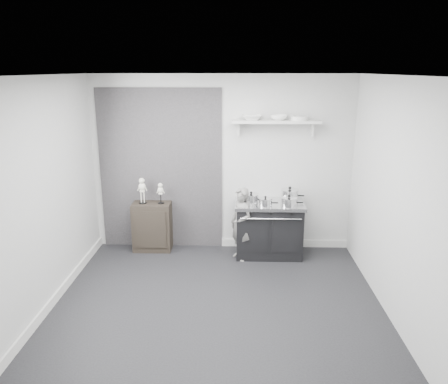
# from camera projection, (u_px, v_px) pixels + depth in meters

# --- Properties ---
(ground) EXTENTS (4.00, 4.00, 0.00)m
(ground) POSITION_uv_depth(u_px,v_px,m) (217.00, 302.00, 5.36)
(ground) COLOR black
(ground) RESTS_ON ground
(room_shell) EXTENTS (4.02, 3.62, 2.71)m
(room_shell) POSITION_uv_depth(u_px,v_px,m) (209.00, 169.00, 5.06)
(room_shell) COLOR #B8B8B5
(room_shell) RESTS_ON ground
(wall_shelf) EXTENTS (1.30, 0.26, 0.24)m
(wall_shelf) POSITION_uv_depth(u_px,v_px,m) (276.00, 122.00, 6.40)
(wall_shelf) COLOR silver
(wall_shelf) RESTS_ON room_shell
(stove) EXTENTS (1.04, 0.65, 0.83)m
(stove) POSITION_uv_depth(u_px,v_px,m) (269.00, 229.00, 6.65)
(stove) COLOR black
(stove) RESTS_ON ground
(side_cabinet) EXTENTS (0.59, 0.34, 0.76)m
(side_cabinet) POSITION_uv_depth(u_px,v_px,m) (152.00, 227.00, 6.84)
(side_cabinet) COLOR black
(side_cabinet) RESTS_ON ground
(child) EXTENTS (0.46, 0.48, 1.10)m
(child) POSITION_uv_depth(u_px,v_px,m) (241.00, 224.00, 6.45)
(child) COLOR slate
(child) RESTS_ON ground
(pot_front_left) EXTENTS (0.31, 0.22, 0.20)m
(pot_front_left) POSITION_uv_depth(u_px,v_px,m) (251.00, 199.00, 6.44)
(pot_front_left) COLOR silver
(pot_front_left) RESTS_ON stove
(pot_back_right) EXTENTS (0.36, 0.27, 0.22)m
(pot_back_right) POSITION_uv_depth(u_px,v_px,m) (290.00, 195.00, 6.61)
(pot_back_right) COLOR silver
(pot_back_right) RESTS_ON stove
(pot_front_right) EXTENTS (0.33, 0.24, 0.18)m
(pot_front_right) POSITION_uv_depth(u_px,v_px,m) (289.00, 202.00, 6.34)
(pot_front_right) COLOR silver
(pot_front_right) RESTS_ON stove
(pot_front_center) EXTENTS (0.28, 0.20, 0.16)m
(pot_front_center) POSITION_uv_depth(u_px,v_px,m) (265.00, 202.00, 6.34)
(pot_front_center) COLOR silver
(pot_front_center) RESTS_ON stove
(skeleton_full) EXTENTS (0.13, 0.08, 0.46)m
(skeleton_full) POSITION_uv_depth(u_px,v_px,m) (142.00, 189.00, 6.67)
(skeleton_full) COLOR silver
(skeleton_full) RESTS_ON side_cabinet
(skeleton_torso) EXTENTS (0.10, 0.07, 0.37)m
(skeleton_torso) POSITION_uv_depth(u_px,v_px,m) (160.00, 192.00, 6.68)
(skeleton_torso) COLOR silver
(skeleton_torso) RESTS_ON side_cabinet
(bowl_large) EXTENTS (0.31, 0.31, 0.08)m
(bowl_large) POSITION_uv_depth(u_px,v_px,m) (252.00, 117.00, 6.39)
(bowl_large) COLOR white
(bowl_large) RESTS_ON wall_shelf
(bowl_small) EXTENTS (0.24, 0.24, 0.08)m
(bowl_small) POSITION_uv_depth(u_px,v_px,m) (279.00, 118.00, 6.38)
(bowl_small) COLOR white
(bowl_small) RESTS_ON wall_shelf
(plate_stack) EXTENTS (0.25, 0.25, 0.06)m
(plate_stack) POSITION_uv_depth(u_px,v_px,m) (299.00, 118.00, 6.37)
(plate_stack) COLOR silver
(plate_stack) RESTS_ON wall_shelf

